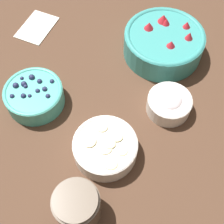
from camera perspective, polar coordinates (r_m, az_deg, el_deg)
name	(u,v)px	position (r m, az deg, el deg)	size (l,w,h in m)	color
ground_plane	(107,114)	(0.81, -0.93, -0.40)	(4.00, 4.00, 0.00)	#4C3323
bowl_strawberries	(164,42)	(0.92, 9.44, 12.58)	(0.23, 0.23, 0.10)	teal
bowl_blueberries	(34,95)	(0.83, -14.05, 3.03)	(0.15, 0.15, 0.06)	#47AD9E
bowl_bananas	(104,147)	(0.73, -1.51, -6.44)	(0.15, 0.15, 0.05)	white
bowl_cream	(169,103)	(0.81, 10.42, 1.61)	(0.11, 0.11, 0.06)	white
jar_chocolate	(77,206)	(0.68, -6.37, -16.74)	(0.10, 0.10, 0.09)	brown
napkin	(37,27)	(1.04, -13.58, 14.89)	(0.15, 0.13, 0.01)	silver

